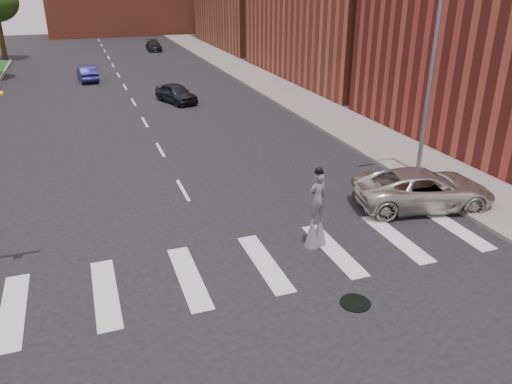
% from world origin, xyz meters
% --- Properties ---
extents(ground_plane, '(160.00, 160.00, 0.00)m').
position_xyz_m(ground_plane, '(0.00, 0.00, 0.00)').
color(ground_plane, black).
rests_on(ground_plane, ground).
extents(sidewalk_right, '(5.00, 90.00, 0.18)m').
position_xyz_m(sidewalk_right, '(12.50, 25.00, 0.09)').
color(sidewalk_right, slate).
rests_on(sidewalk_right, ground).
extents(manhole, '(0.90, 0.90, 0.04)m').
position_xyz_m(manhole, '(3.00, -2.00, 0.02)').
color(manhole, black).
rests_on(manhole, ground).
extents(streetlight, '(2.05, 0.20, 9.00)m').
position_xyz_m(streetlight, '(10.90, 6.00, 4.90)').
color(streetlight, slate).
rests_on(streetlight, ground).
extents(stilt_performer, '(0.83, 0.58, 2.97)m').
position_xyz_m(stilt_performer, '(3.41, 1.53, 1.20)').
color(stilt_performer, '#362415').
rests_on(stilt_performer, ground).
extents(suv_crossing, '(6.12, 3.78, 1.58)m').
position_xyz_m(suv_crossing, '(9.00, 3.00, 0.79)').
color(suv_crossing, beige).
rests_on(suv_crossing, ground).
extents(car_near, '(2.96, 4.48, 1.42)m').
position_xyz_m(car_near, '(3.07, 24.82, 0.71)').
color(car_near, black).
rests_on(car_near, ground).
extents(car_mid, '(1.84, 4.33, 1.39)m').
position_xyz_m(car_mid, '(-2.87, 35.87, 0.69)').
color(car_mid, navy).
rests_on(car_mid, ground).
extents(car_far, '(1.92, 4.36, 1.24)m').
position_xyz_m(car_far, '(6.00, 54.09, 0.62)').
color(car_far, black).
rests_on(car_far, ground).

